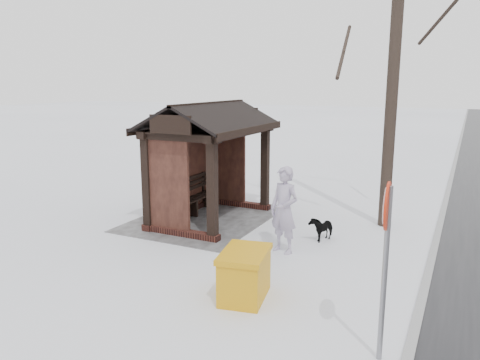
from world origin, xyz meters
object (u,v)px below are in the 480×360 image
grit_bin (245,274)px  road_sign (386,234)px  bus_shelter (205,138)px  pedestrian (284,210)px  dog (322,228)px

grit_bin → road_sign: road_sign is taller
bus_shelter → pedestrian: (1.41, 2.75, -1.23)m
pedestrian → road_sign: road_sign is taller
pedestrian → road_sign: 4.14m
dog → road_sign: road_sign is taller
road_sign → grit_bin: bearing=-112.6°
bus_shelter → grit_bin: (3.75, 2.94, -1.74)m
dog → road_sign: size_ratio=0.28×
dog → road_sign: 4.97m
dog → grit_bin: bearing=-77.9°
pedestrian → grit_bin: 2.40m
road_sign → bus_shelter: bearing=-134.1°
bus_shelter → dog: 3.77m
bus_shelter → dog: size_ratio=5.29×
bus_shelter → pedestrian: bus_shelter is taller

